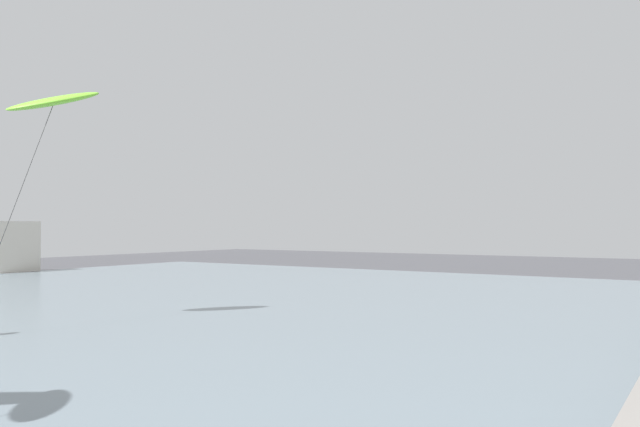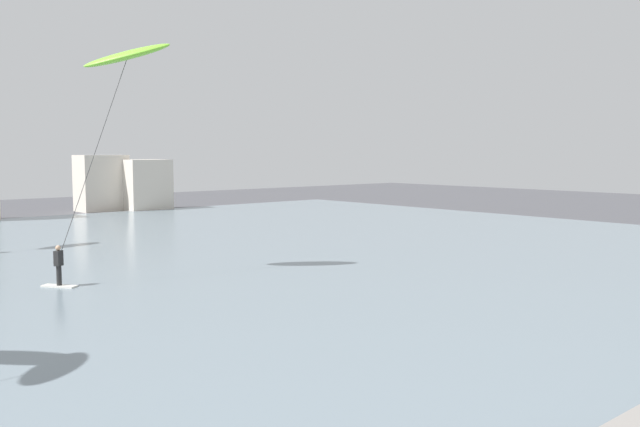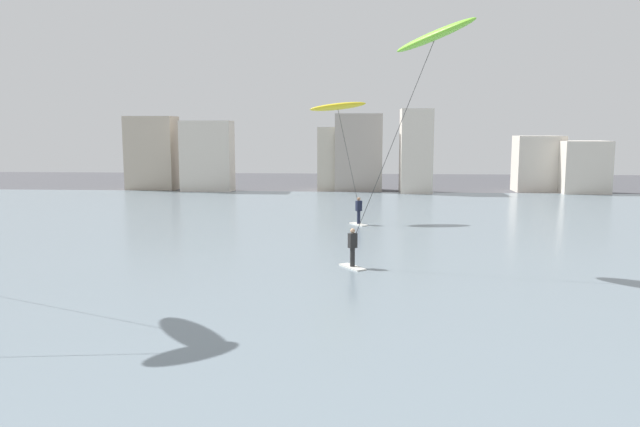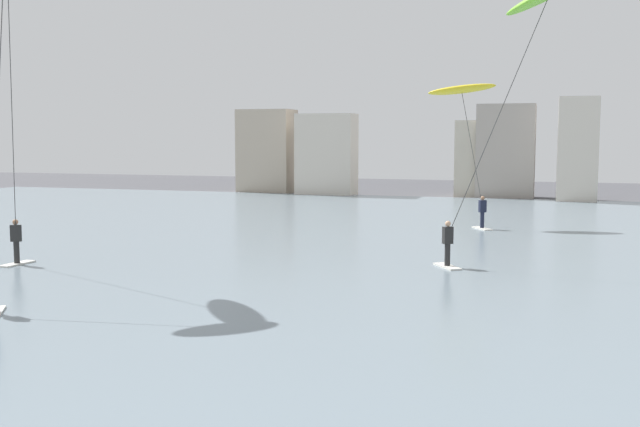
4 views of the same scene
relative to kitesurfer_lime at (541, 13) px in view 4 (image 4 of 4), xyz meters
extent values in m
cube|color=slate|center=(-4.51, 4.59, -8.71)|extent=(84.00, 52.00, 0.10)
cube|color=#B7A893|center=(-22.40, 32.21, -5.31)|extent=(4.48, 2.99, 6.91)
cube|color=beige|center=(-16.78, 30.87, -5.52)|extent=(4.59, 2.52, 6.48)
cube|color=beige|center=(-4.94, 33.09, -5.81)|extent=(3.55, 3.69, 5.91)
cube|color=#A89E93|center=(-2.95, 32.36, -5.21)|extent=(4.28, 2.91, 7.12)
cube|color=beige|center=(2.15, 30.80, -5.01)|extent=(2.76, 3.45, 7.50)
cube|color=silver|center=(-2.91, -0.08, -8.63)|extent=(1.15, 1.40, 0.06)
cylinder|color=black|center=(-2.91, -0.08, -8.21)|extent=(0.20, 0.20, 0.78)
cube|color=black|center=(-2.91, -0.08, -7.52)|extent=(0.40, 0.37, 0.60)
sphere|color=tan|center=(-2.91, -0.08, -7.11)|extent=(0.20, 0.20, 0.20)
cylinder|color=#333333|center=(-1.34, -0.04, -3.55)|extent=(3.16, 0.11, 8.06)
cube|color=silver|center=(-17.80, -4.17, -8.63)|extent=(0.55, 1.43, 0.06)
cylinder|color=black|center=(-17.80, -4.17, -8.21)|extent=(0.20, 0.20, 0.78)
cube|color=black|center=(-17.80, -4.17, -7.52)|extent=(0.36, 0.25, 0.60)
sphere|color=#9E7051|center=(-17.80, -4.17, -7.11)|extent=(0.20, 0.20, 0.20)
cylinder|color=#333333|center=(-16.99, -5.07, -3.01)|extent=(1.64, 1.84, 9.14)
cube|color=silver|center=(-2.75, 11.41, -8.63)|extent=(1.13, 1.41, 0.06)
cylinder|color=#191E33|center=(-2.75, 11.41, -8.21)|extent=(0.20, 0.20, 0.78)
cube|color=#191E33|center=(-2.75, 11.41, -7.52)|extent=(0.40, 0.37, 0.60)
sphere|color=#9E7051|center=(-2.75, 11.41, -7.11)|extent=(0.20, 0.20, 0.20)
cylinder|color=#333333|center=(-3.42, 12.31, -4.68)|extent=(1.37, 1.82, 5.79)
ellipsoid|color=yellow|center=(-4.09, 13.20, -1.64)|extent=(3.63, 1.79, 0.92)
camera|label=1|loc=(-15.37, -23.31, -4.61)|focal=34.99mm
camera|label=2|loc=(-12.80, -26.84, -3.35)|focal=38.40mm
camera|label=3|loc=(-2.50, -25.07, -2.95)|focal=34.75mm
camera|label=4|loc=(0.58, -26.27, -4.06)|focal=41.94mm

